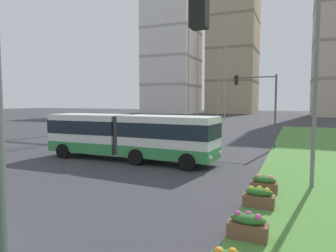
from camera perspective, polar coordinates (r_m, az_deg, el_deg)
The scene contains 11 objects.
articulated_bus at distance 20.14m, azimuth -7.29°, elevation -1.78°, with size 11.92×3.08×3.00m.
car_navy_sedan at distance 28.65m, azimuth -8.21°, elevation -1.68°, with size 4.46×2.14×1.58m.
flower_planter_1 at distance 9.22m, azimuth 14.80°, elevation -17.67°, with size 1.10×0.56×0.74m.
flower_planter_2 at distance 11.80m, azimuth 16.75°, elevation -12.69°, with size 1.10×0.56×0.74m.
flower_planter_3 at distance 13.60m, azimuth 17.62°, elevation -10.37°, with size 1.10×0.56×0.74m.
traffic_light_far_right at distance 26.26m, azimuth 17.16°, elevation 5.05°, with size 3.57×0.28×6.10m.
traffic_light_near_right at distance 2.97m, azimuth -8.56°, elevation 8.46°, with size 0.28×4.24×5.93m.
streetlight_median at distance 14.92m, azimuth 26.15°, elevation 10.39°, with size 0.70×0.28×10.13m.
apartment_tower_west at distance 103.53m, azimuth 0.77°, elevation 12.45°, with size 15.92×17.31×35.73m.
apartment_tower_westcentre at distance 104.24m, azimuth 12.26°, elevation 13.47°, with size 14.75×17.43×39.99m.
transmission_pylon at distance 64.62m, azimuth 7.51°, elevation 19.47°, with size 9.00×6.24×37.96m.
Camera 1 is at (8.71, -4.13, 3.91)m, focal length 32.37 mm.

